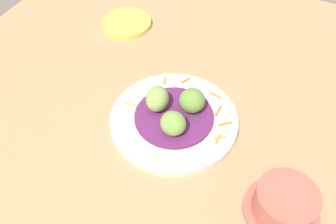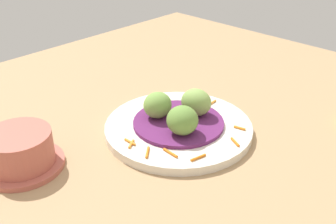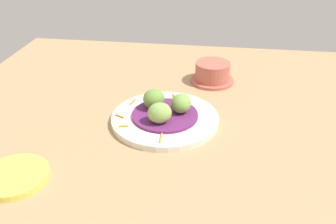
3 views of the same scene
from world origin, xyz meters
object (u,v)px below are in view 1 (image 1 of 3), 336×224
object	(u,v)px
guac_scoop_center	(192,101)
terracotta_bowl	(284,204)
guac_scoop_left	(173,123)
side_plate_small	(127,23)
guac_scoop_right	(157,99)
main_plate	(174,120)

from	to	relation	value
guac_scoop_center	terracotta_bowl	world-z (taller)	guac_scoop_center
guac_scoop_left	guac_scoop_center	world-z (taller)	guac_scoop_center
guac_scoop_center	side_plate_small	bearing A→B (deg)	140.81
guac_scoop_center	guac_scoop_right	world-z (taller)	same
main_plate	guac_scoop_center	bearing A→B (deg)	51.01
terracotta_bowl	main_plate	bearing A→B (deg)	156.61
main_plate	side_plate_small	size ratio (longest dim) A/B	2.00
main_plate	guac_scoop_left	world-z (taller)	guac_scoop_left
main_plate	terracotta_bowl	bearing A→B (deg)	-23.39
guac_scoop_center	side_plate_small	xyz separation A→B (cm)	(-26.69, 21.76, -3.85)
guac_scoop_left	guac_scoop_right	size ratio (longest dim) A/B	0.91
guac_scoop_right	guac_scoop_left	bearing A→B (deg)	-38.99
side_plate_small	guac_scoop_right	bearing A→B (deg)	-49.80
main_plate	guac_scoop_right	xyz separation A→B (cm)	(-3.83, 0.61, 3.76)
side_plate_small	guac_scoop_center	bearing A→B (deg)	-39.19
main_plate	guac_scoop_left	size ratio (longest dim) A/B	5.11
main_plate	guac_scoop_center	world-z (taller)	guac_scoop_center
guac_scoop_left	side_plate_small	distance (cm)	38.44
main_plate	guac_scoop_right	world-z (taller)	guac_scoop_right
guac_scoop_right	terracotta_bowl	distance (cm)	29.49
guac_scoop_center	main_plate	bearing A→B (deg)	-128.99
guac_scoop_center	guac_scoop_right	bearing A→B (deg)	-158.99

